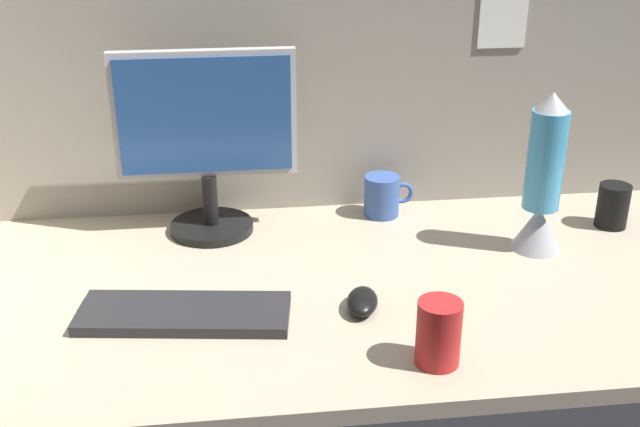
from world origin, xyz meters
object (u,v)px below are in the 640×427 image
mouse (362,302)px  lava_lamp (542,186)px  mug_ceramic_blue (383,196)px  mug_red_plastic (439,333)px  monitor (206,136)px  keyboard (184,314)px  mug_black_travel (613,206)px

mouse → lava_lamp: size_ratio=0.29×
mug_ceramic_blue → lava_lamp: 36.34cm
mug_red_plastic → monitor: bearing=123.4°
monitor → keyboard: bearing=-97.3°
monitor → mug_ceramic_blue: monitor is taller
lava_lamp → mug_ceramic_blue: bearing=144.1°
monitor → mug_black_travel: (87.58, -8.74, -16.66)cm
monitor → mug_black_travel: size_ratio=4.07×
mouse → mug_ceramic_blue: 42.42cm
lava_lamp → mug_red_plastic: bearing=-129.4°
mug_ceramic_blue → mug_black_travel: mug_black_travel is taller
mug_ceramic_blue → lava_lamp: size_ratio=0.34×
mug_black_travel → lava_lamp: 24.09cm
lava_lamp → monitor: bearing=165.5°
lava_lamp → mug_black_travel: bearing=22.6°
lava_lamp → keyboard: bearing=-165.0°
monitor → keyboard: 42.18cm
monitor → mug_black_travel: monitor is taller
mug_red_plastic → lava_lamp: (30.88, 37.57, 8.49)cm
keyboard → lava_lamp: 75.36cm
monitor → mug_red_plastic: monitor is taller
mug_red_plastic → mouse: bearing=117.7°
mug_black_travel → lava_lamp: (-20.56, -8.58, 9.17)cm
monitor → mouse: size_ratio=4.11×
keyboard → mug_red_plastic: mug_red_plastic is taller
monitor → lava_lamp: size_ratio=1.18×
mug_red_plastic → lava_lamp: size_ratio=0.33×
mouse → mug_ceramic_blue: mug_ceramic_blue is taller
mug_ceramic_blue → keyboard: bearing=-137.3°
mouse → mug_black_travel: mug_black_travel is taller
monitor → lava_lamp: (67.02, -17.31, -7.49)cm
monitor → mouse: monitor is taller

